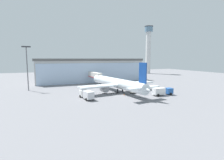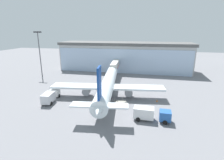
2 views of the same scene
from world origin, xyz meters
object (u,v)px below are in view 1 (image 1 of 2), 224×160
(safety_cone_wingtip, at_px, (149,89))
(apron_light_mast, at_px, (27,64))
(control_tower, at_px, (148,47))
(baggage_cart, at_px, (133,92))
(catering_truck, at_px, (87,94))
(jet_bridge, at_px, (94,75))
(airplane, at_px, (117,83))
(fuel_truck, at_px, (162,91))
(safety_cone_nose, at_px, (124,95))

(safety_cone_wingtip, bearing_deg, apron_light_mast, 159.43)
(control_tower, distance_m, baggage_cart, 90.66)
(catering_truck, bearing_deg, jet_bridge, -28.55)
(airplane, bearing_deg, control_tower, -49.05)
(jet_bridge, height_order, control_tower, control_tower)
(jet_bridge, xyz_separation_m, catering_truck, (-10.74, -29.05, -3.07))
(airplane, bearing_deg, catering_truck, 109.06)
(catering_truck, bearing_deg, apron_light_mast, 29.92)
(fuel_truck, distance_m, safety_cone_nose, 12.92)
(safety_cone_wingtip, bearing_deg, safety_cone_nose, -158.32)
(fuel_truck, relative_size, safety_cone_wingtip, 13.28)
(jet_bridge, relative_size, baggage_cart, 4.70)
(apron_light_mast, distance_m, safety_cone_nose, 39.21)
(apron_light_mast, xyz_separation_m, safety_cone_nose, (30.89, -21.97, -10.04))
(apron_light_mast, bearing_deg, fuel_truck, -32.10)
(fuel_truck, bearing_deg, safety_cone_wingtip, 81.66)
(baggage_cart, bearing_deg, apron_light_mast, 110.73)
(control_tower, xyz_separation_m, safety_cone_wingtip, (-43.72, -66.91, -22.01))
(jet_bridge, bearing_deg, airplane, -178.69)
(jet_bridge, relative_size, control_tower, 0.38)
(airplane, distance_m, safety_cone_nose, 7.00)
(apron_light_mast, distance_m, catering_truck, 30.01)
(jet_bridge, xyz_separation_m, airplane, (2.58, -22.18, -1.22))
(control_tower, xyz_separation_m, fuel_truck, (-45.25, -77.13, -20.82))
(catering_truck, distance_m, fuel_truck, 25.43)
(safety_cone_nose, relative_size, safety_cone_wingtip, 1.00)
(safety_cone_wingtip, bearing_deg, fuel_truck, -98.51)
(baggage_cart, bearing_deg, catering_truck, 147.92)
(apron_light_mast, relative_size, fuel_truck, 2.35)
(control_tower, relative_size, safety_cone_nose, 70.71)
(catering_truck, xyz_separation_m, safety_cone_wingtip, (26.60, 5.92, -1.19))
(fuel_truck, bearing_deg, airplane, 136.58)
(control_tower, xyz_separation_m, catering_truck, (-70.32, -72.83, -20.82))
(apron_light_mast, relative_size, safety_cone_wingtip, 31.27)
(catering_truck, xyz_separation_m, safety_cone_nose, (13.16, 0.58, -1.19))
(safety_cone_nose, bearing_deg, apron_light_mast, 144.58)
(fuel_truck, xyz_separation_m, baggage_cart, (-7.39, 6.61, -0.97))
(catering_truck, distance_m, safety_cone_wingtip, 27.27)
(catering_truck, bearing_deg, safety_cone_nose, -95.75)
(safety_cone_nose, bearing_deg, baggage_cart, 20.95)
(jet_bridge, distance_m, safety_cone_wingtip, 28.37)
(jet_bridge, relative_size, safety_cone_nose, 27.18)
(catering_truck, relative_size, safety_cone_nose, 13.71)
(safety_cone_nose, bearing_deg, airplane, 88.50)
(catering_truck, relative_size, baggage_cart, 2.37)
(catering_truck, height_order, fuel_truck, same)
(apron_light_mast, bearing_deg, control_tower, 29.73)
(control_tower, distance_m, safety_cone_nose, 94.72)
(apron_light_mast, height_order, safety_cone_nose, apron_light_mast)
(jet_bridge, bearing_deg, safety_cone_nose, 179.52)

